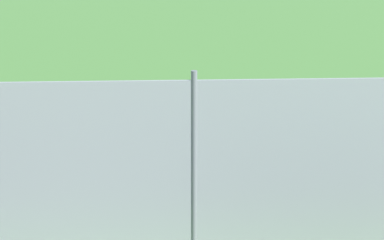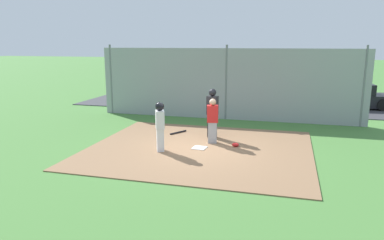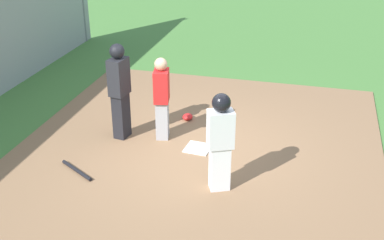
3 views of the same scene
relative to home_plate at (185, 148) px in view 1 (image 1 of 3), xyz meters
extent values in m
plane|color=#477A38|center=(0.00, 0.00, -0.04)|extent=(140.00, 140.00, 0.00)
cube|color=#896647|center=(0.00, 0.00, -0.03)|extent=(7.20, 6.40, 0.03)
cube|color=white|center=(0.00, 0.00, 0.00)|extent=(0.48, 0.48, 0.02)
cube|color=#9E9EA3|center=(-0.27, -0.75, 0.36)|extent=(0.34, 0.28, 0.74)
cube|color=red|center=(-0.27, -0.75, 1.02)|extent=(0.43, 0.33, 0.58)
sphere|color=tan|center=(-0.27, -0.75, 1.42)|extent=(0.23, 0.23, 0.23)
cube|color=black|center=(-0.11, -1.49, 0.42)|extent=(0.33, 0.26, 0.85)
cube|color=#232328|center=(-0.11, -1.49, 1.18)|extent=(0.42, 0.32, 0.67)
sphere|color=black|center=(-0.11, -1.49, 1.65)|extent=(0.27, 0.27, 0.27)
cube|color=silver|center=(1.14, 0.62, 0.36)|extent=(0.33, 0.36, 0.73)
cube|color=silver|center=(1.14, 0.62, 1.01)|extent=(0.40, 0.45, 0.58)
sphere|color=tan|center=(1.14, 0.62, 1.42)|extent=(0.23, 0.23, 0.23)
sphere|color=black|center=(1.14, 0.62, 1.44)|extent=(0.28, 0.28, 0.28)
cylinder|color=black|center=(1.28, -1.73, 0.02)|extent=(0.46, 0.72, 0.06)
ellipsoid|color=red|center=(-1.12, -0.50, 0.05)|extent=(0.24, 0.20, 0.12)
cube|color=#93999E|center=(0.00, -4.93, 1.56)|extent=(12.00, 0.05, 3.20)
cylinder|color=slate|center=(0.00, -4.93, 1.64)|extent=(0.10, 0.10, 3.35)
camera|label=1|loc=(-0.37, -12.22, 4.99)|focal=44.67mm
camera|label=2|loc=(-2.76, 11.12, 3.40)|focal=33.77mm
camera|label=3|loc=(7.55, 1.88, 4.29)|focal=46.42mm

